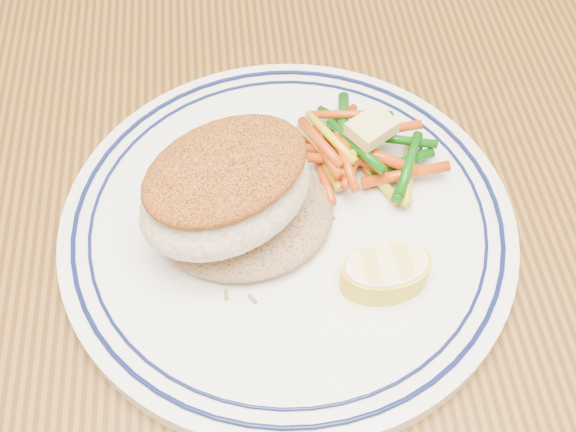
# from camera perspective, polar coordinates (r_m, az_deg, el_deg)

# --- Properties ---
(dining_table) EXTENTS (1.50, 0.90, 0.75)m
(dining_table) POSITION_cam_1_polar(r_m,az_deg,el_deg) (0.55, 3.23, -9.13)
(dining_table) COLOR #4A2C0E
(dining_table) RESTS_ON ground
(plate) EXTENTS (0.30, 0.30, 0.02)m
(plate) POSITION_cam_1_polar(r_m,az_deg,el_deg) (0.47, -0.00, -0.74)
(plate) COLOR white
(plate) RESTS_ON dining_table
(rice_pilaf) EXTENTS (0.12, 0.10, 0.02)m
(rice_pilaf) POSITION_cam_1_polar(r_m,az_deg,el_deg) (0.46, -3.65, 0.40)
(rice_pilaf) COLOR olive
(rice_pilaf) RESTS_ON plate
(fish_fillet) EXTENTS (0.14, 0.13, 0.06)m
(fish_fillet) POSITION_cam_1_polar(r_m,az_deg,el_deg) (0.43, -4.90, 2.22)
(fish_fillet) COLOR beige
(fish_fillet) RESTS_ON rice_pilaf
(vegetable_pile) EXTENTS (0.11, 0.10, 0.03)m
(vegetable_pile) POSITION_cam_1_polar(r_m,az_deg,el_deg) (0.49, 5.63, 5.19)
(vegetable_pile) COLOR #B73809
(vegetable_pile) RESTS_ON plate
(butter_pat) EXTENTS (0.04, 0.04, 0.01)m
(butter_pat) POSITION_cam_1_polar(r_m,az_deg,el_deg) (0.48, 6.65, 6.93)
(butter_pat) COLOR #E5CE70
(butter_pat) RESTS_ON vegetable_pile
(lemon_wedge) EXTENTS (0.06, 0.06, 0.02)m
(lemon_wedge) POSITION_cam_1_polar(r_m,az_deg,el_deg) (0.44, 7.70, -4.34)
(lemon_wedge) COLOR yellow
(lemon_wedge) RESTS_ON plate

